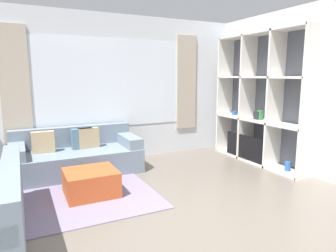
{
  "coord_description": "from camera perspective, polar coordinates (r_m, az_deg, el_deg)",
  "views": [
    {
      "loc": [
        -1.54,
        -2.12,
        1.6
      ],
      "look_at": [
        0.43,
        1.83,
        0.85
      ],
      "focal_mm": 32.0,
      "sensor_mm": 36.0,
      "label": 1
    }
  ],
  "objects": [
    {
      "name": "ground_plane",
      "position": [
        3.07,
        8.79,
        -21.89
      ],
      "size": [
        16.0,
        16.0,
        0.0
      ],
      "primitive_type": "plane",
      "color": "#665B51"
    },
    {
      "name": "ottoman",
      "position": [
        4.23,
        -14.47,
        -10.42
      ],
      "size": [
        0.67,
        0.63,
        0.34
      ],
      "color": "#B74C23",
      "rests_on": "ground_plane"
    },
    {
      "name": "wall_right",
      "position": [
        5.62,
        21.29,
        6.45
      ],
      "size": [
        0.07,
        4.53,
        2.7
      ],
      "primitive_type": "cube",
      "color": "silver",
      "rests_on": "ground_plane"
    },
    {
      "name": "shelving_unit",
      "position": [
        5.72,
        17.38,
        4.43
      ],
      "size": [
        0.4,
        2.12,
        2.35
      ],
      "color": "#515660",
      "rests_on": "ground_plane"
    },
    {
      "name": "wall_back",
      "position": [
        5.7,
        -10.83,
        7.03
      ],
      "size": [
        6.35,
        0.11,
        2.7
      ],
      "color": "silver",
      "rests_on": "ground_plane"
    },
    {
      "name": "couch_main",
      "position": [
        5.21,
        -16.99,
        -5.51
      ],
      "size": [
        2.0,
        0.93,
        0.73
      ],
      "color": "slate",
      "rests_on": "ground_plane"
    },
    {
      "name": "area_rug",
      "position": [
        4.17,
        -20.29,
        -13.46
      ],
      "size": [
        2.52,
        1.62,
        0.01
      ],
      "primitive_type": "cube",
      "color": "slate",
      "rests_on": "ground_plane"
    }
  ]
}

